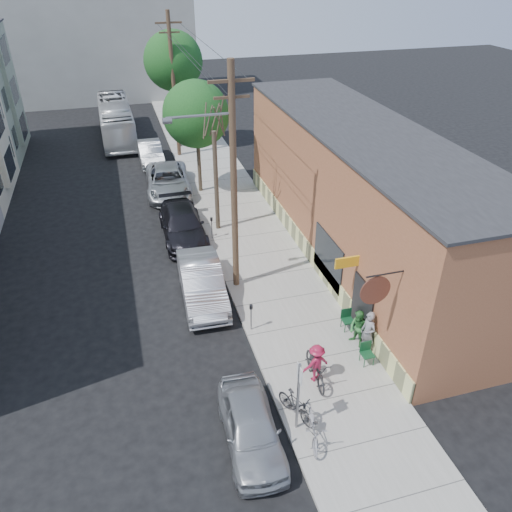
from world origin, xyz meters
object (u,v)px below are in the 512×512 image
object	(u,v)px
tree_bare	(216,182)
cyclist	(316,363)
tree_leafy_mid	(196,114)
patio_chair_a	(348,320)
parked_bike_b	(314,428)
parked_bike_a	(296,406)
patio_chair_b	(367,354)
car_4	(150,153)
parking_meter_near	(251,313)
patron_grey	(368,332)
patron_green	(358,329)
car_0	(251,427)
tree_leafy_far	(173,61)
car_1	(202,282)
parking_meter_far	(212,225)
car_3	(168,181)
sign_post	(298,391)
bus	(116,120)
car_2	(182,225)
utility_pole_near	(232,180)

from	to	relation	value
tree_bare	cyclist	size ratio (longest dim) A/B	3.56
tree_leafy_mid	cyclist	xyz separation A→B (m)	(0.94, -17.67, -4.17)
patio_chair_a	parked_bike_b	distance (m)	5.76
parked_bike_b	parked_bike_a	bearing A→B (deg)	117.63
patio_chair_b	car_4	xyz separation A→B (m)	(-5.67, 23.70, 0.18)
parking_meter_near	patio_chair_b	world-z (taller)	parking_meter_near
patron_grey	patron_green	world-z (taller)	patron_grey
car_0	tree_leafy_mid	bearing A→B (deg)	87.10
parking_meter_near	tree_leafy_far	distance (m)	23.93
patron_grey	patron_green	xyz separation A→B (m)	(-0.19, 0.41, -0.11)
patio_chair_b	car_1	world-z (taller)	car_1
patio_chair_a	patio_chair_b	xyz separation A→B (m)	(-0.15, -2.04, 0.00)
parked_bike_b	car_1	size ratio (longest dim) A/B	0.36
patio_chair_a	patron_grey	bearing A→B (deg)	-83.15
parking_meter_far	car_3	world-z (taller)	car_3
sign_post	bus	world-z (taller)	bus
parking_meter_far	tree_leafy_far	bearing A→B (deg)	87.95
sign_post	patio_chair_b	world-z (taller)	sign_post
tree_leafy_mid	patio_chair_b	xyz separation A→B (m)	(3.11, -17.43, -4.50)
parking_meter_far	patron_grey	distance (m)	11.12
car_2	car_3	size ratio (longest dim) A/B	0.93
patio_chair_a	tree_bare	bearing A→B (deg)	109.18
patio_chair_b	car_0	world-z (taller)	car_0
tree_bare	patron_grey	size ratio (longest dim) A/B	3.04
car_0	car_4	bearing A→B (deg)	94.17
tree_leafy_far	parked_bike_b	size ratio (longest dim) A/B	4.62
utility_pole_near	patio_chair_a	xyz separation A→B (m)	(3.67, -4.41, -4.82)
tree_leafy_mid	parked_bike_b	distance (m)	20.57
parked_bike_a	car_2	world-z (taller)	car_2
cyclist	parked_bike_a	size ratio (longest dim) A/B	0.91
patio_chair_b	car_1	distance (m)	7.90
patio_chair_b	patron_green	distance (m)	1.11
cyclist	parked_bike_b	size ratio (longest dim) A/B	0.84
parking_meter_near	patron_green	bearing A→B (deg)	-28.69
car_2	car_4	distance (m)	11.92
utility_pole_near	tree_leafy_far	xyz separation A→B (m)	(0.41, 19.91, 1.17)
bus	utility_pole_near	bearing A→B (deg)	-80.81
parked_bike_b	tree_bare	bearing A→B (deg)	103.97
utility_pole_near	patron_green	bearing A→B (deg)	-56.23
parking_meter_far	patio_chair_b	xyz separation A→B (m)	(3.66, -11.02, -0.39)
sign_post	patron_grey	bearing A→B (deg)	35.16
parking_meter_far	bus	world-z (taller)	bus
sign_post	utility_pole_near	bearing A→B (deg)	89.73
sign_post	tree_leafy_mid	distance (m)	19.79
parking_meter_near	parking_meter_far	size ratio (longest dim) A/B	1.00
tree_leafy_far	car_3	xyz separation A→B (m)	(-2.00, -8.42, -5.76)
car_0	parked_bike_a	bearing A→B (deg)	18.17
car_0	cyclist	bearing A→B (deg)	35.65
utility_pole_near	car_3	distance (m)	12.48
patron_grey	car_2	bearing A→B (deg)	-168.69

